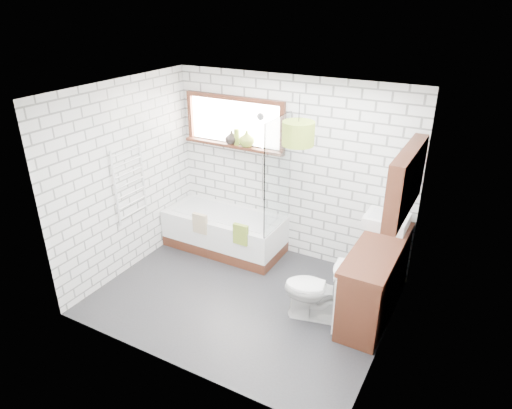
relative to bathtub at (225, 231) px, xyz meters
The scene contains 22 objects.
floor 1.28m from the bathtub, 47.80° to the right, with size 3.40×2.60×0.01m, color #252528.
ceiling 2.55m from the bathtub, 47.80° to the right, with size 3.40×2.60×0.01m, color white.
wall_back 1.34m from the bathtub, 24.44° to the left, with size 3.40×0.01×2.50m, color white.
wall_front 2.57m from the bathtub, 69.40° to the right, with size 3.40×0.01×2.50m, color white.
wall_left 1.60m from the bathtub, 133.17° to the right, with size 0.01×2.60×2.50m, color white.
wall_right 2.88m from the bathtub, 19.97° to the right, with size 0.01×2.60×2.50m, color white.
window 1.56m from the bathtub, 92.04° to the left, with size 1.52×0.16×0.68m, color #3B1A10.
towel_radiator 1.54m from the bathtub, 131.65° to the right, with size 0.06×0.52×1.00m, color white.
mirror_cabinet 2.83m from the bathtub, ahead, with size 0.16×1.20×0.70m, color #3B1A10.
shower_riser 1.21m from the bathtub, 37.48° to the left, with size 0.02×0.02×1.30m, color silver.
bathtub is the anchor object (origin of this frame).
shower_screen 1.32m from the bathtub, ahead, with size 0.02×0.72×1.50m, color white.
towel_green 0.67m from the bathtub, 37.16° to the right, with size 0.21×0.06×0.29m, color olive.
towel_beige 0.48m from the bathtub, 111.96° to the right, with size 0.22×0.05×0.29m, color tan.
vanity 2.33m from the bathtub, ahead, with size 0.49×1.51×0.87m, color #3B1A10.
basin 2.33m from the bathtub, ahead, with size 0.49×0.43×0.14m, color white.
tap 2.50m from the bathtub, ahead, with size 0.03×0.03×0.15m, color silver.
toilet 1.94m from the bathtub, 25.56° to the right, with size 0.72×0.41×0.74m, color white.
vase_olive 1.37m from the bathtub, 55.98° to the left, with size 0.21×0.21×0.22m, color olive.
vase_dark 1.34m from the bathtub, 96.63° to the left, with size 0.18×0.18×0.19m, color black.
bottle 1.35m from the bathtub, 81.56° to the left, with size 0.07×0.07×0.22m, color olive.
pendant 2.40m from the bathtub, 26.49° to the right, with size 0.34×0.34×0.25m, color olive.
Camera 1 is at (2.36, -3.97, 3.41)m, focal length 32.00 mm.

